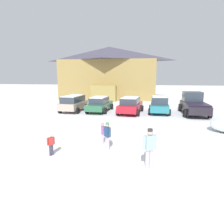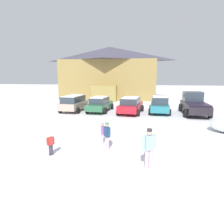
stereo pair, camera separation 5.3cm
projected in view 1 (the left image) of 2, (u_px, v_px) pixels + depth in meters
The scene contains 12 objects.
ground at pixel (94, 195), 6.29m from camera, with size 160.00×160.00×0.00m, color white.
ski_lodge at pixel (109, 72), 33.99m from camera, with size 15.93×10.94×8.55m.
parked_beige_suv at pixel (73, 103), 21.16m from camera, with size 2.34×4.13×1.70m.
parked_green_coupe at pixel (100, 104), 21.15m from camera, with size 2.34×4.89×1.57m.
parked_red_sedan at pixel (130, 105), 20.07m from camera, with size 2.58×4.77×1.64m.
parked_teal_hatchback at pixel (159, 105), 20.14m from camera, with size 2.26×4.14×1.73m.
pickup_truck at pixel (194, 104), 19.68m from camera, with size 2.46×5.59×2.15m.
skier_child_in_red_jacket at pixel (51, 143), 9.36m from camera, with size 0.27×0.33×1.05m.
skier_teen_in_navy_coat at pixel (107, 135), 10.07m from camera, with size 0.37×0.42×1.41m.
skier_child_in_purple_jacket at pixel (103, 132), 11.03m from camera, with size 0.23×0.42×1.16m.
skier_adult_in_blue_parka at pixel (150, 146), 7.93m from camera, with size 0.54×0.42×1.67m.
pair_of_skis at pixel (149, 151), 9.92m from camera, with size 0.34×1.65×0.08m.
Camera 1 is at (1.51, -5.55, 3.70)m, focal length 32.00 mm.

